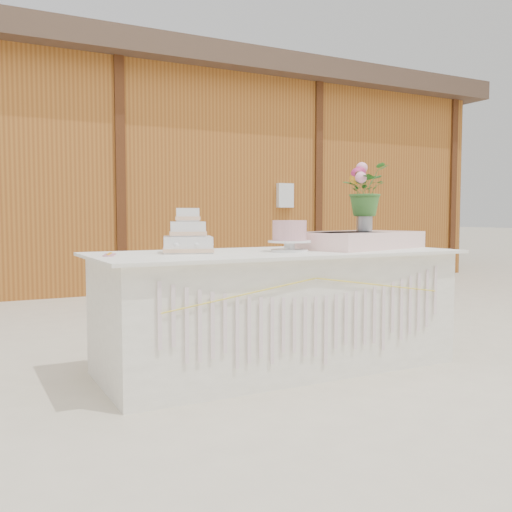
{
  "coord_description": "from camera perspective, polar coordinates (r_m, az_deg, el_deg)",
  "views": [
    {
      "loc": [
        -1.85,
        -3.22,
        1.0
      ],
      "look_at": [
        0.0,
        0.3,
        0.72
      ],
      "focal_mm": 40.0,
      "sensor_mm": 36.0,
      "label": 1
    }
  ],
  "objects": [
    {
      "name": "bouquet",
      "position": [
        4.24,
        10.83,
        7.16
      ],
      "size": [
        0.44,
        0.42,
        0.38
      ],
      "primitive_type": "imported",
      "rotation": [
        0.0,
        0.0,
        0.49
      ],
      "color": "#38712D",
      "rests_on": "flower_vase"
    },
    {
      "name": "pink_cake_stand",
      "position": [
        3.68,
        3.37,
        2.19
      ],
      "size": [
        0.28,
        0.28,
        0.2
      ],
      "color": "white",
      "rests_on": "cake_table"
    },
    {
      "name": "ground",
      "position": [
        3.85,
        2.12,
        -11.04
      ],
      "size": [
        80.0,
        80.0,
        0.0
      ],
      "primitive_type": "plane",
      "color": "beige",
      "rests_on": "ground"
    },
    {
      "name": "loose_flowers",
      "position": [
        3.48,
        -14.4,
        0.25
      ],
      "size": [
        0.2,
        0.33,
        0.02
      ],
      "primitive_type": null,
      "rotation": [
        0.0,
        0.0,
        -0.24
      ],
      "color": "#CA7B8B",
      "rests_on": "cake_table"
    },
    {
      "name": "wedding_cake",
      "position": [
        3.59,
        -6.84,
        1.83
      ],
      "size": [
        0.39,
        0.39,
        0.28
      ],
      "rotation": [
        0.0,
        0.0,
        -0.33
      ],
      "color": "silver",
      "rests_on": "cake_table"
    },
    {
      "name": "satin_runner",
      "position": [
        4.12,
        10.08,
        1.59
      ],
      "size": [
        1.05,
        0.79,
        0.12
      ],
      "primitive_type": "cube",
      "rotation": [
        0.0,
        0.0,
        0.29
      ],
      "color": "#FFD8CD",
      "rests_on": "cake_table"
    },
    {
      "name": "flower_vase",
      "position": [
        4.23,
        10.78,
        3.52
      ],
      "size": [
        0.12,
        0.12,
        0.16
      ],
      "primitive_type": "cylinder",
      "color": "#AAAAAE",
      "rests_on": "satin_runner"
    },
    {
      "name": "cake_table",
      "position": [
        3.76,
        2.17,
        -5.35
      ],
      "size": [
        2.4,
        1.0,
        0.77
      ],
      "color": "white",
      "rests_on": "ground"
    },
    {
      "name": "barn",
      "position": [
        9.42,
        -16.54,
        7.96
      ],
      "size": [
        12.6,
        4.6,
        3.3
      ],
      "color": "#985B1F",
      "rests_on": "ground"
    }
  ]
}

